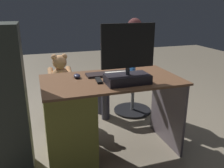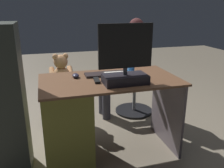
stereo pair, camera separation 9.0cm
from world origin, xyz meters
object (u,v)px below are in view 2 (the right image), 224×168
cup (131,71)px  teddy_bear (61,71)px  tv_remote (97,80)px  person (129,60)px  keyboard (107,74)px  computer_mouse (76,76)px  desk (76,119)px  visitor_chair (134,93)px  monitor (125,65)px  office_chair_teddy (63,100)px

cup → teddy_bear: (0.59, -0.71, -0.15)m
tv_remote → person: 1.02m
keyboard → computer_mouse: bearing=1.0°
desk → visitor_chair: desk is taller
computer_mouse → keyboard: bearing=-179.0°
tv_remote → teddy_bear: (0.24, -0.81, -0.12)m
person → teddy_bear: bearing=1.7°
visitor_chair → tv_remote: bearing=50.7°
monitor → visitor_chair: bearing=-116.1°
desk → visitor_chair: 1.19m
tv_remote → visitor_chair: bearing=-124.0°
tv_remote → visitor_chair: 1.18m
computer_mouse → tv_remote: computer_mouse is taller
keyboard → tv_remote: (0.14, 0.17, -0.00)m
computer_mouse → cup: (-0.51, 0.06, 0.02)m
monitor → office_chair_teddy: size_ratio=1.04×
office_chair_teddy → visitor_chair: same height
cup → office_chair_teddy: 1.04m
computer_mouse → cup: cup is taller
monitor → keyboard: 0.33m
office_chair_teddy → keyboard: bearing=121.4°
tv_remote → computer_mouse: bearing=-40.3°
desk → keyboard: 0.51m
office_chair_teddy → person: (-0.83, -0.04, 0.44)m
teddy_bear → visitor_chair: 1.00m
office_chair_teddy → tv_remote: bearing=106.9°
monitor → keyboard: size_ratio=1.16×
cup → tv_remote: bearing=15.9°
desk → cup: (-0.54, -0.06, 0.39)m
desk → person: person is taller
office_chair_teddy → person: 0.94m
desk → computer_mouse: 0.39m
desk → teddy_bear: (0.05, -0.77, 0.24)m
desk → tv_remote: (-0.19, 0.04, 0.36)m
desk → cup: size_ratio=14.26×
tv_remote → visitor_chair: size_ratio=0.30×
computer_mouse → teddy_bear: (0.08, -0.65, -0.12)m
cup → person: bearing=-108.3°
computer_mouse → person: person is taller
visitor_chair → person: 0.46m
computer_mouse → cup: 0.51m
person → visitor_chair: bearing=-177.4°
keyboard → visitor_chair: (-0.54, -0.67, -0.49)m
desk → monitor: monitor is taller
tv_remote → office_chair_teddy: tv_remote is taller
desk → person: (-0.79, -0.79, 0.33)m
monitor → cup: monitor is taller
monitor → computer_mouse: 0.49m
teddy_bear → cup: bearing=129.9°
keyboard → cup: 0.22m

